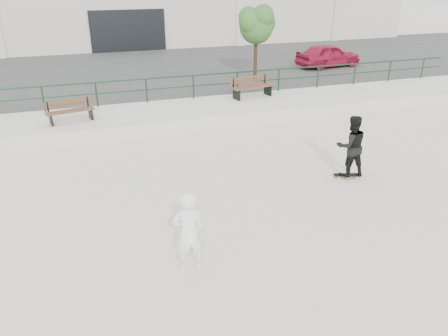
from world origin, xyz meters
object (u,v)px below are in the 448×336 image
object	(u,v)px
standing_skater	(351,146)
seated_skater	(189,233)
bench_left	(70,111)
red_car	(328,55)
tree	(257,23)
bench_right	(252,87)
skateboard	(347,175)

from	to	relation	value
standing_skater	seated_skater	distance (m)	6.11
standing_skater	bench_left	bearing A→B (deg)	-32.62
bench_left	red_car	size ratio (longest dim) A/B	0.46
tree	red_car	xyz separation A→B (m)	(5.07, 1.48, -2.05)
bench_right	skateboard	world-z (taller)	bench_right
tree	skateboard	world-z (taller)	tree
skateboard	standing_skater	bearing A→B (deg)	0.00
tree	seated_skater	world-z (taller)	tree
tree	skateboard	bearing A→B (deg)	-97.92
tree	seated_skater	bearing A→B (deg)	-117.23
bench_right	standing_skater	size ratio (longest dim) A/B	1.11
bench_left	skateboard	world-z (taller)	bench_left
bench_left	bench_right	world-z (taller)	bench_right
standing_skater	tree	bearing A→B (deg)	-89.90
bench_right	bench_left	bearing A→B (deg)	177.57
bench_left	skateboard	distance (m)	9.96
tree	bench_left	bearing A→B (deg)	-154.55
standing_skater	skateboard	bearing A→B (deg)	-0.00
bench_right	seated_skater	xyz separation A→B (m)	(-5.44, -10.27, -0.06)
bench_left	bench_right	size ratio (longest dim) A/B	0.88
seated_skater	red_car	bearing A→B (deg)	-124.95
skateboard	tree	bearing A→B (deg)	99.86
skateboard	seated_skater	bearing A→B (deg)	-135.46
skateboard	seated_skater	xyz separation A→B (m)	(-5.45, -2.75, 0.81)
bench_right	skateboard	distance (m)	7.57
bench_right	skateboard	bearing A→B (deg)	-100.30
bench_left	tree	bearing A→B (deg)	13.45
bench_right	standing_skater	bearing A→B (deg)	-100.30
standing_skater	seated_skater	bearing A→B (deg)	34.78
bench_left	standing_skater	size ratio (longest dim) A/B	0.98
bench_left	seated_skater	bearing A→B (deg)	-89.30
bench_left	skateboard	size ratio (longest dim) A/B	2.19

